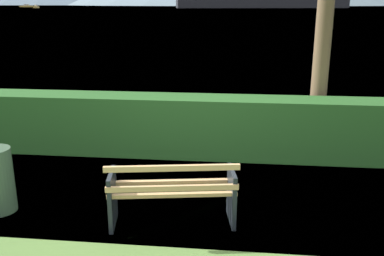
# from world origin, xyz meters

# --- Properties ---
(ground_plane) EXTENTS (1400.00, 1400.00, 0.00)m
(ground_plane) POSITION_xyz_m (0.00, 0.00, 0.00)
(ground_plane) COLOR #567A38
(water_surface) EXTENTS (620.00, 620.00, 0.00)m
(water_surface) POSITION_xyz_m (0.00, 309.42, 0.00)
(water_surface) COLOR slate
(water_surface) RESTS_ON ground_plane
(park_bench) EXTENTS (1.60, 0.81, 0.87)m
(park_bench) POSITION_xyz_m (0.01, -0.06, 0.42)
(park_bench) COLOR tan
(park_bench) RESTS_ON ground_plane
(hedge_row) EXTENTS (9.64, 0.69, 1.05)m
(hedge_row) POSITION_xyz_m (0.00, 2.48, 0.52)
(hedge_row) COLOR #285B23
(hedge_row) RESTS_ON ground_plane
(cargo_ship_large) EXTENTS (87.92, 30.99, 14.12)m
(cargo_ship_large) POSITION_xyz_m (5.02, 223.31, 3.95)
(cargo_ship_large) COLOR #232328
(cargo_ship_large) RESTS_ON water_surface
(fishing_boat_near) EXTENTS (8.20, 5.04, 1.74)m
(fishing_boat_near) POSITION_xyz_m (-127.45, 250.30, 0.62)
(fishing_boat_near) COLOR gold
(fishing_boat_near) RESTS_ON water_surface
(sailboat_mid) EXTENTS (2.55, 5.14, 1.61)m
(sailboat_mid) POSITION_xyz_m (-100.23, 206.27, 0.58)
(sailboat_mid) COLOR gold
(sailboat_mid) RESTS_ON water_surface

